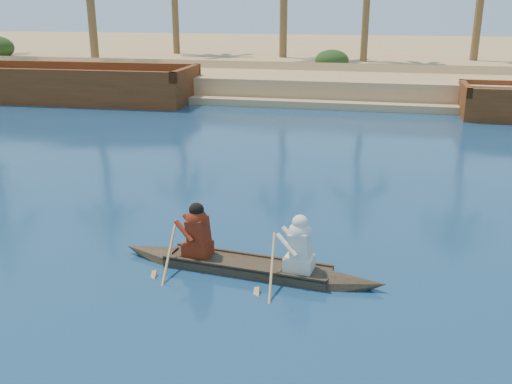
# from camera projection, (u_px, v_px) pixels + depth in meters

# --- Properties ---
(ground) EXTENTS (160.00, 160.00, 0.00)m
(ground) POSITION_uv_depth(u_px,v_px,m) (32.00, 339.00, 9.10)
(ground) COLOR navy
(ground) RESTS_ON ground
(sandy_embankment) EXTENTS (150.00, 51.00, 1.50)m
(sandy_embankment) POSITION_uv_depth(u_px,v_px,m) (331.00, 57.00, 52.35)
(sandy_embankment) COLOR tan
(sandy_embankment) RESTS_ON ground
(shrub_cluster) EXTENTS (100.00, 6.00, 2.40)m
(shrub_cluster) POSITION_uv_depth(u_px,v_px,m) (308.00, 66.00, 37.89)
(shrub_cluster) COLOR #213714
(shrub_cluster) RESTS_ON ground
(canoe) EXTENTS (5.56, 1.31, 1.52)m
(canoe) POSITION_uv_depth(u_px,v_px,m) (247.00, 258.00, 11.33)
(canoe) COLOR #3F3322
(canoe) RESTS_ON ground
(barge_mid) EXTENTS (13.71, 4.99, 2.26)m
(barge_mid) POSITION_uv_depth(u_px,v_px,m) (73.00, 86.00, 31.76)
(barge_mid) COLOR brown
(barge_mid) RESTS_ON ground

